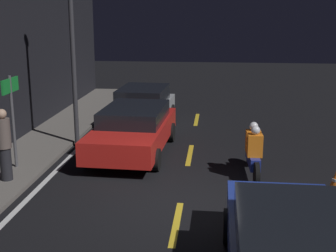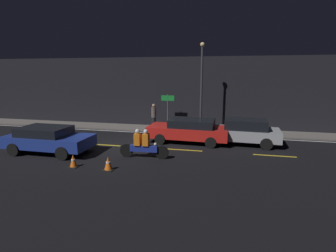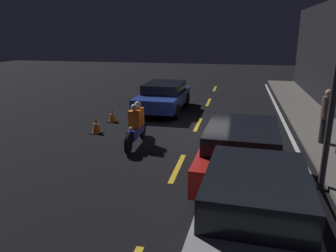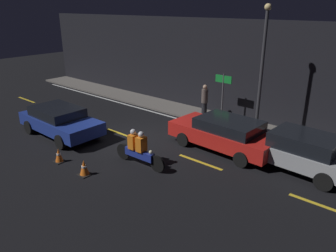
# 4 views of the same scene
# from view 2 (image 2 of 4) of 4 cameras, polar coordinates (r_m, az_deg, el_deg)

# --- Properties ---
(ground_plane) EXTENTS (56.00, 56.00, 0.00)m
(ground_plane) POSITION_cam_2_polar(r_m,az_deg,el_deg) (14.69, -10.33, -4.29)
(ground_plane) COLOR black
(raised_curb) EXTENTS (28.00, 1.84, 0.11)m
(raised_curb) POSITION_cam_2_polar(r_m,az_deg,el_deg) (18.86, -4.95, -0.46)
(raised_curb) COLOR #605B56
(raised_curb) RESTS_ON ground
(building_front) EXTENTS (28.00, 0.30, 5.05)m
(building_front) POSITION_cam_2_polar(r_m,az_deg,el_deg) (19.52, -4.13, 7.30)
(building_front) COLOR black
(building_front) RESTS_ON ground
(lane_dash_b) EXTENTS (2.00, 0.14, 0.01)m
(lane_dash_b) POSITION_cam_2_polar(r_m,az_deg,el_deg) (17.53, -27.16, -2.80)
(lane_dash_b) COLOR gold
(lane_dash_b) RESTS_ON ground
(lane_dash_c) EXTENTS (2.00, 0.14, 0.01)m
(lane_dash_c) POSITION_cam_2_polar(r_m,az_deg,el_deg) (15.10, -13.84, -4.00)
(lane_dash_c) COLOR gold
(lane_dash_c) RESTS_ON ground
(lane_dash_d) EXTENTS (2.00, 0.14, 0.01)m
(lane_dash_d) POSITION_cam_2_polar(r_m,az_deg,el_deg) (13.74, 3.31, -5.21)
(lane_dash_d) COLOR gold
(lane_dash_d) RESTS_ON ground
(lane_dash_e) EXTENTS (2.00, 0.14, 0.01)m
(lane_dash_e) POSITION_cam_2_polar(r_m,az_deg,el_deg) (13.79, 22.19, -6.01)
(lane_dash_e) COLOR gold
(lane_dash_e) RESTS_ON ground
(lane_solid_kerb) EXTENTS (25.20, 0.14, 0.01)m
(lane_solid_kerb) POSITION_cam_2_polar(r_m,az_deg,el_deg) (17.78, -6.08, -1.38)
(lane_solid_kerb) COLOR silver
(lane_solid_kerb) RESTS_ON ground
(sedan_blue) EXTENTS (4.30, 2.01, 1.31)m
(sedan_blue) POSITION_cam_2_polar(r_m,az_deg,el_deg) (14.44, -24.66, -2.51)
(sedan_blue) COLOR navy
(sedan_blue) RESTS_ON ground
(taxi_red) EXTENTS (4.64, 2.18, 1.35)m
(taxi_red) POSITION_cam_2_polar(r_m,az_deg,el_deg) (15.14, 4.57, -0.82)
(taxi_red) COLOR red
(taxi_red) RESTS_ON ground
(hatchback_silver) EXTENTS (4.17, 2.05, 1.43)m
(hatchback_silver) POSITION_cam_2_polar(r_m,az_deg,el_deg) (15.23, 15.94, -1.05)
(hatchback_silver) COLOR #9EA0A5
(hatchback_silver) RESTS_ON ground
(motorcycle) EXTENTS (2.36, 0.39, 1.39)m
(motorcycle) POSITION_cam_2_polar(r_m,az_deg,el_deg) (12.37, -5.55, -4.05)
(motorcycle) COLOR black
(motorcycle) RESTS_ON ground
(traffic_cone_near) EXTENTS (0.39, 0.39, 0.56)m
(traffic_cone_near) POSITION_cam_2_polar(r_m,az_deg,el_deg) (11.95, -19.92, -7.16)
(traffic_cone_near) COLOR black
(traffic_cone_near) RESTS_ON ground
(traffic_cone_mid) EXTENTS (0.43, 0.43, 0.57)m
(traffic_cone_mid) POSITION_cam_2_polar(r_m,az_deg,el_deg) (11.19, -12.88, -7.96)
(traffic_cone_mid) COLOR black
(traffic_cone_mid) RESTS_ON ground
(pedestrian) EXTENTS (0.34, 0.34, 1.75)m
(pedestrian) POSITION_cam_2_polar(r_m,az_deg,el_deg) (18.18, -3.11, 2.16)
(pedestrian) COLOR black
(pedestrian) RESTS_ON raised_curb
(shop_sign) EXTENTS (0.90, 0.08, 2.40)m
(shop_sign) POSITION_cam_2_polar(r_m,az_deg,el_deg) (18.00, -0.06, 4.63)
(shop_sign) COLOR #4C4C51
(shop_sign) RESTS_ON raised_curb
(street_lamp) EXTENTS (0.28, 0.28, 5.76)m
(street_lamp) POSITION_cam_2_polar(r_m,az_deg,el_deg) (16.60, 7.30, 8.95)
(street_lamp) COLOR #333338
(street_lamp) RESTS_ON ground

